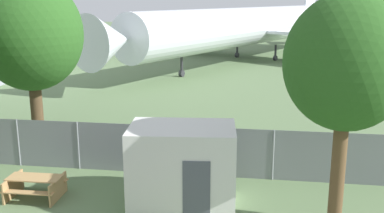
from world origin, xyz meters
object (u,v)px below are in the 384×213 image
(airplane, at_px, (251,26))
(tree_near_hangar, at_px, (31,34))
(picnic_bench_near_cabin, at_px, (35,185))
(tree_left_of_cabin, at_px, (347,64))
(portable_cabin, at_px, (182,166))

(airplane, distance_m, tree_near_hangar, 31.23)
(picnic_bench_near_cabin, height_order, tree_left_of_cabin, tree_left_of_cabin)
(airplane, bearing_deg, picnic_bench_near_cabin, 16.16)
(portable_cabin, distance_m, tree_left_of_cabin, 5.98)
(picnic_bench_near_cabin, bearing_deg, tree_left_of_cabin, -2.61)
(airplane, bearing_deg, tree_near_hangar, 8.22)
(tree_near_hangar, bearing_deg, tree_left_of_cabin, -28.26)
(airplane, bearing_deg, tree_left_of_cabin, 31.52)
(picnic_bench_near_cabin, bearing_deg, airplane, 79.85)
(picnic_bench_near_cabin, bearing_deg, portable_cabin, 2.55)
(portable_cabin, height_order, tree_near_hangar, tree_near_hangar)
(portable_cabin, bearing_deg, tree_near_hangar, 137.14)
(tree_left_of_cabin, bearing_deg, portable_cabin, 171.95)
(tree_near_hangar, bearing_deg, portable_cabin, -37.43)
(tree_near_hangar, xyz_separation_m, tree_left_of_cabin, (13.03, -7.01, -0.12))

